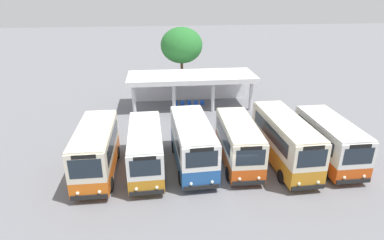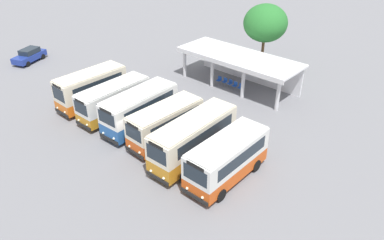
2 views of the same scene
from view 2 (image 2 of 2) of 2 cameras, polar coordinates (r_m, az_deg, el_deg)
ground_plane at (r=29.19m, az=-8.31°, el=-4.38°), size 180.00×180.00×0.00m
city_bus_nearest_orange at (r=35.48m, az=-15.50°, el=4.93°), size 2.35×6.83×3.37m
city_bus_second_in_row at (r=33.18m, az=-12.13°, el=3.23°), size 2.41×7.03×3.05m
city_bus_middle_cream at (r=30.97m, az=-8.19°, el=1.81°), size 2.69×7.18×3.29m
city_bus_fourth_amber at (r=28.84m, az=-4.16°, el=-0.45°), size 2.44×6.62×3.14m
city_bus_fifth_blue at (r=26.71m, az=0.27°, el=-2.79°), size 2.49×7.87×3.42m
city_bus_far_end_green at (r=25.03m, az=5.53°, el=-5.89°), size 2.49×6.81×3.17m
parked_car_flank at (r=49.10m, az=-24.15°, el=9.25°), size 3.21×4.61×1.62m
terminal_canopy at (r=38.59m, az=7.78°, el=9.06°), size 13.01×4.82×3.40m
waiting_chair_end_by_column at (r=39.18m, az=4.28°, el=6.35°), size 0.44×0.44×0.86m
waiting_chair_second_from_end at (r=38.88m, az=5.17°, el=6.11°), size 0.44×0.44×0.86m
waiting_chair_middle_seat at (r=38.54m, az=6.01°, el=5.83°), size 0.44×0.44×0.86m
waiting_chair_fourth_seat at (r=38.11m, az=6.75°, el=5.49°), size 0.44×0.44×0.86m
waiting_chair_fifth_seat at (r=37.77m, az=7.61°, el=5.19°), size 0.44×0.44×0.86m
roadside_tree_behind_canopy at (r=41.91m, az=11.44°, el=14.66°), size 4.83×4.83×7.52m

